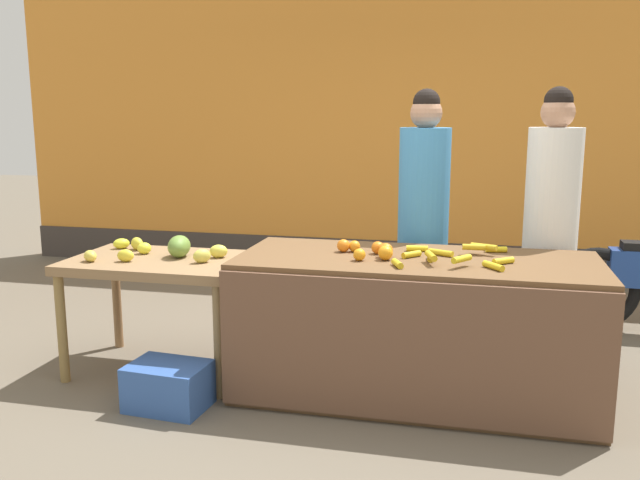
% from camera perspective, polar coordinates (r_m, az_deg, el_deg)
% --- Properties ---
extents(ground_plane, '(24.00, 24.00, 0.00)m').
position_cam_1_polar(ground_plane, '(4.21, 3.19, -12.43)').
color(ground_plane, '#665B4C').
extents(market_wall_back, '(8.60, 0.23, 2.93)m').
position_cam_1_polar(market_wall_back, '(6.91, 7.86, 8.84)').
color(market_wall_back, orange).
rests_on(market_wall_back, ground).
extents(fruit_stall_counter, '(2.08, 0.90, 0.83)m').
position_cam_1_polar(fruit_stall_counter, '(4.01, 8.08, -7.37)').
color(fruit_stall_counter, brown).
rests_on(fruit_stall_counter, ground).
extents(side_table_wooden, '(1.13, 0.75, 0.75)m').
position_cam_1_polar(side_table_wooden, '(4.39, -13.44, -2.68)').
color(side_table_wooden, olive).
rests_on(side_table_wooden, ground).
extents(banana_bunch_pile, '(0.67, 0.62, 0.07)m').
position_cam_1_polar(banana_bunch_pile, '(3.89, 11.37, -1.25)').
color(banana_bunch_pile, gold).
rests_on(banana_bunch_pile, fruit_stall_counter).
extents(orange_pile, '(0.36, 0.31, 0.08)m').
position_cam_1_polar(orange_pile, '(3.91, 4.28, -0.83)').
color(orange_pile, orange).
rests_on(orange_pile, fruit_stall_counter).
extents(mango_papaya_pile, '(0.89, 0.54, 0.14)m').
position_cam_1_polar(mango_papaya_pile, '(4.40, -12.96, -0.71)').
color(mango_papaya_pile, yellow).
rests_on(mango_papaya_pile, side_table_wooden).
extents(vendor_woman_blue_shirt, '(0.34, 0.34, 1.81)m').
position_cam_1_polar(vendor_woman_blue_shirt, '(4.57, 8.77, 1.30)').
color(vendor_woman_blue_shirt, '#33333D').
rests_on(vendor_woman_blue_shirt, ground).
extents(vendor_woman_white_shirt, '(0.34, 0.34, 1.82)m').
position_cam_1_polar(vendor_woman_white_shirt, '(4.54, 19.04, 0.83)').
color(vendor_woman_white_shirt, '#33333D').
rests_on(vendor_woman_white_shirt, ground).
extents(produce_crate, '(0.46, 0.35, 0.26)m').
position_cam_1_polar(produce_crate, '(3.98, -12.80, -12.05)').
color(produce_crate, '#3359A5').
rests_on(produce_crate, ground).
extents(produce_sack, '(0.44, 0.46, 0.46)m').
position_cam_1_polar(produce_sack, '(4.81, -0.91, -6.48)').
color(produce_sack, maroon).
rests_on(produce_sack, ground).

